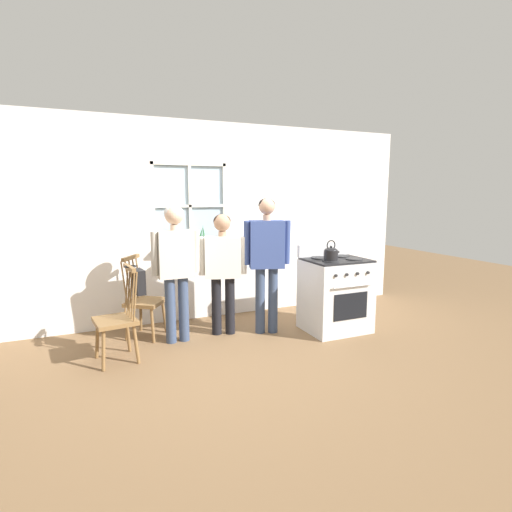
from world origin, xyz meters
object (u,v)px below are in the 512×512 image
object	(u,v)px
person_elderly_left	(176,259)
person_adult_right	(267,252)
kettle	(331,253)
potted_plant	(203,242)
stove	(335,294)
handbag	(139,281)
chair_near_wall	(144,301)
person_teen_center	(223,262)
chair_by_window	(118,320)

from	to	relation	value
person_elderly_left	person_adult_right	size ratio (longest dim) A/B	0.95
kettle	potted_plant	distance (m)	1.76
stove	handbag	distance (m)	2.43
chair_near_wall	handbag	bearing A→B (deg)	-157.43
person_adult_right	kettle	distance (m)	0.78
person_teen_center	stove	xyz separation A→B (m)	(1.36, -0.43, -0.44)
person_teen_center	person_elderly_left	bearing A→B (deg)	-161.33
chair_by_window	potted_plant	distance (m)	1.72
person_teen_center	person_adult_right	bearing A→B (deg)	-3.06
stove	potted_plant	bearing A→B (deg)	141.69
chair_by_window	chair_near_wall	distance (m)	0.72
person_elderly_left	handbag	world-z (taller)	person_elderly_left
chair_near_wall	person_adult_right	xyz separation A→B (m)	(1.43, -0.46, 0.58)
person_adult_right	potted_plant	world-z (taller)	person_adult_right
person_elderly_left	handbag	size ratio (longest dim) A/B	5.23
person_elderly_left	potted_plant	xyz separation A→B (m)	(0.53, 0.73, 0.10)
chair_by_window	kettle	distance (m)	2.53
chair_near_wall	stove	xyz separation A→B (m)	(2.28, -0.72, 0.03)
kettle	stove	bearing A→B (deg)	37.28
person_adult_right	stove	bearing A→B (deg)	-0.27
kettle	potted_plant	bearing A→B (deg)	134.82
chair_near_wall	person_teen_center	xyz separation A→B (m)	(0.92, -0.29, 0.47)
potted_plant	handbag	size ratio (longest dim) A/B	1.06
person_elderly_left	person_adult_right	world-z (taller)	person_adult_right
chair_by_window	person_teen_center	xyz separation A→B (m)	(1.27, 0.33, 0.47)
chair_by_window	stove	xyz separation A→B (m)	(2.63, -0.09, 0.03)
potted_plant	handbag	xyz separation A→B (m)	(-0.98, -0.99, -0.26)
person_adult_right	stove	world-z (taller)	person_adult_right
chair_near_wall	person_adult_right	distance (m)	1.61
person_elderly_left	person_teen_center	xyz separation A→B (m)	(0.58, 0.04, -0.08)
chair_by_window	chair_near_wall	xyz separation A→B (m)	(0.35, 0.63, 0.00)
chair_near_wall	handbag	size ratio (longest dim) A/B	3.25
potted_plant	stove	bearing A→B (deg)	-38.31
chair_by_window	handbag	bearing A→B (deg)	90.00
potted_plant	handbag	bearing A→B (deg)	-134.76
person_adult_right	stove	distance (m)	1.04
chair_by_window	potted_plant	bearing A→B (deg)	122.36
person_teen_center	kettle	distance (m)	1.32
person_teen_center	handbag	world-z (taller)	person_teen_center
person_adult_right	potted_plant	size ratio (longest dim) A/B	5.20
person_elderly_left	kettle	bearing A→B (deg)	-17.74
stove	potted_plant	size ratio (longest dim) A/B	3.35
kettle	chair_by_window	bearing A→B (deg)	174.83
person_adult_right	kettle	bearing A→B (deg)	-13.36
person_elderly_left	kettle	size ratio (longest dim) A/B	6.50
stove	handbag	size ratio (longest dim) A/B	3.53
kettle	person_elderly_left	bearing A→B (deg)	163.59
chair_by_window	person_adult_right	xyz separation A→B (m)	(1.78, 0.17, 0.58)
chair_by_window	person_adult_right	bearing A→B (deg)	87.55
chair_near_wall	stove	world-z (taller)	stove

